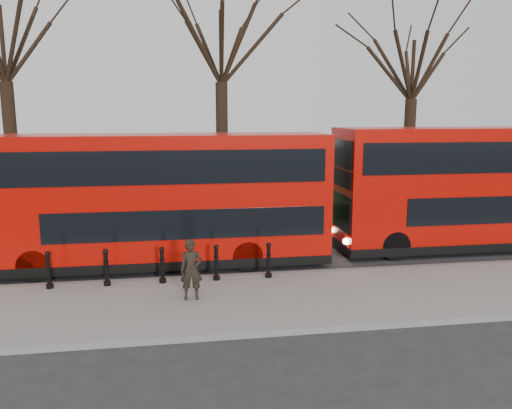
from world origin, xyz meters
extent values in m
plane|color=#28282B|center=(0.00, 0.00, 0.00)|extent=(120.00, 120.00, 0.00)
cube|color=gray|center=(0.00, -3.00, 0.07)|extent=(60.00, 4.00, 0.15)
cube|color=slate|center=(0.00, -1.00, 0.07)|extent=(60.00, 0.25, 0.16)
cube|color=#1D501A|center=(0.00, 15.00, 0.03)|extent=(60.00, 18.00, 0.06)
cube|color=black|center=(0.00, 6.80, 0.40)|extent=(60.00, 0.90, 0.80)
cube|color=yellow|center=(0.00, -0.70, 0.01)|extent=(60.00, 0.10, 0.01)
cube|color=yellow|center=(0.00, -0.50, 0.01)|extent=(60.00, 0.10, 0.01)
cylinder|color=black|center=(-8.00, 10.00, 3.18)|extent=(0.60, 0.60, 6.37)
cylinder|color=black|center=(2.00, 10.00, 3.21)|extent=(0.60, 0.60, 6.42)
cylinder|color=black|center=(12.00, 10.00, 2.83)|extent=(0.60, 0.60, 5.65)
cylinder|color=black|center=(-3.81, -1.35, 0.65)|extent=(0.15, 0.15, 1.00)
cylinder|color=black|center=(-2.27, -1.35, 0.65)|extent=(0.15, 0.15, 1.00)
cylinder|color=black|center=(-0.73, -1.35, 0.65)|extent=(0.15, 0.15, 1.00)
cylinder|color=black|center=(0.80, -1.35, 0.65)|extent=(0.15, 0.15, 1.00)
cylinder|color=black|center=(2.34, -1.35, 0.65)|extent=(0.15, 0.15, 1.00)
cube|color=#BC0B03|center=(-0.74, 0.88, 2.30)|extent=(10.64, 2.42, 3.92)
cube|color=black|center=(-0.74, 0.88, 0.29)|extent=(10.66, 2.44, 0.29)
cube|color=black|center=(0.03, -0.34, 1.60)|extent=(8.51, 0.04, 0.92)
cube|color=black|center=(-0.74, -0.34, 3.34)|extent=(10.06, 0.04, 1.02)
cylinder|color=black|center=(-4.51, -0.19, 0.48)|extent=(0.97, 0.29, 0.97)
cylinder|color=black|center=(-4.51, 1.94, 0.48)|extent=(0.97, 0.29, 0.97)
cylinder|color=black|center=(1.87, -0.19, 0.48)|extent=(0.97, 0.29, 0.97)
cylinder|color=black|center=(1.87, 1.94, 0.48)|extent=(0.97, 0.29, 0.97)
cube|color=#BC0B03|center=(10.89, 1.33, 2.38)|extent=(11.02, 2.50, 4.06)
cube|color=black|center=(10.89, 1.33, 0.30)|extent=(11.04, 2.52, 0.30)
cube|color=black|center=(10.89, 0.07, 3.46)|extent=(10.42, 0.04, 1.05)
cube|color=black|center=(5.36, 1.33, 2.70)|extent=(0.06, 2.20, 0.55)
cylinder|color=black|center=(6.98, 0.23, 0.50)|extent=(1.00, 0.30, 1.00)
cylinder|color=black|center=(6.98, 2.44, 0.50)|extent=(1.00, 0.30, 1.00)
imported|color=black|center=(0.06, -2.77, 0.95)|extent=(0.58, 0.38, 1.59)
camera|label=1|loc=(-0.19, -15.22, 4.91)|focal=35.00mm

